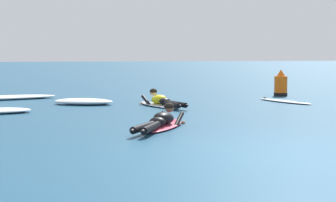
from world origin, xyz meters
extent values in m
plane|color=navy|center=(0.00, 10.00, 0.00)|extent=(120.00, 120.00, 0.00)
ellipsoid|color=#E54C66|center=(-1.10, 3.06, 0.04)|extent=(1.35, 1.94, 0.07)
ellipsoid|color=#E54C66|center=(-0.69, 3.86, 0.05)|extent=(0.27, 0.27, 0.06)
ellipsoid|color=black|center=(-1.07, 3.10, 0.20)|extent=(0.66, 0.77, 0.35)
ellipsoid|color=black|center=(-1.25, 2.76, 0.17)|extent=(0.43, 0.40, 0.20)
cylinder|color=black|center=(-1.60, 2.25, 0.14)|extent=(0.59, 0.87, 0.14)
ellipsoid|color=black|center=(-1.83, 1.85, 0.14)|extent=(0.19, 0.24, 0.08)
cylinder|color=black|center=(-1.46, 2.18, 0.14)|extent=(0.50, 0.90, 0.14)
ellipsoid|color=black|center=(-1.65, 1.75, 0.14)|extent=(0.19, 0.24, 0.08)
cylinder|color=black|center=(-1.10, 3.53, 0.12)|extent=(0.34, 0.54, 0.33)
sphere|color=#8C6647|center=(-0.93, 3.86, 0.02)|extent=(0.09, 0.09, 0.09)
cylinder|color=black|center=(-0.72, 3.31, 0.12)|extent=(0.34, 0.54, 0.33)
sphere|color=#8C6647|center=(-0.56, 3.62, 0.02)|extent=(0.09, 0.09, 0.09)
sphere|color=#8C6647|center=(-0.90, 3.45, 0.38)|extent=(0.21, 0.21, 0.21)
ellipsoid|color=black|center=(-0.91, 3.43, 0.41)|extent=(0.29, 0.28, 0.16)
ellipsoid|color=silver|center=(-0.55, 7.38, 0.04)|extent=(1.24, 2.11, 0.07)
ellipsoid|color=silver|center=(-0.88, 8.29, 0.05)|extent=(0.27, 0.26, 0.06)
ellipsoid|color=yellow|center=(-0.57, 7.43, 0.20)|extent=(0.59, 0.72, 0.34)
ellipsoid|color=black|center=(-0.45, 7.08, 0.17)|extent=(0.41, 0.38, 0.20)
cylinder|color=black|center=(-0.33, 6.52, 0.14)|extent=(0.37, 0.85, 0.14)
ellipsoid|color=black|center=(-0.21, 6.12, 0.14)|extent=(0.17, 0.24, 0.08)
cylinder|color=black|center=(-0.18, 6.57, 0.14)|extent=(0.46, 0.83, 0.14)
ellipsoid|color=black|center=(-0.01, 6.19, 0.14)|extent=(0.17, 0.24, 0.08)
cylinder|color=black|center=(-0.89, 7.68, 0.12)|extent=(0.29, 0.59, 0.34)
sphere|color=tan|center=(-1.02, 8.04, 0.02)|extent=(0.09, 0.09, 0.09)
cylinder|color=black|center=(-0.47, 7.81, 0.12)|extent=(0.29, 0.59, 0.34)
sphere|color=tan|center=(-0.60, 8.15, 0.02)|extent=(0.09, 0.09, 0.09)
sphere|color=tan|center=(-0.69, 7.78, 0.38)|extent=(0.21, 0.21, 0.21)
ellipsoid|color=black|center=(-0.69, 7.76, 0.41)|extent=(0.27, 0.26, 0.16)
ellipsoid|color=silver|center=(3.47, 8.02, 0.04)|extent=(1.29, 2.23, 0.07)
cube|color=#1E9EDB|center=(3.47, 8.02, 0.07)|extent=(0.73, 1.75, 0.01)
cone|color=black|center=(3.12, 8.88, 0.01)|extent=(0.13, 0.13, 0.16)
ellipsoid|color=white|center=(-4.49, 6.49, 0.05)|extent=(0.59, 0.39, 0.09)
ellipsoid|color=white|center=(-5.17, 10.26, 0.07)|extent=(3.23, 1.69, 0.14)
ellipsoid|color=white|center=(-4.46, 10.61, 0.05)|extent=(1.20, 0.70, 0.10)
ellipsoid|color=white|center=(-2.72, 8.23, 0.09)|extent=(1.95, 1.34, 0.19)
ellipsoid|color=white|center=(-2.26, 8.21, 0.07)|extent=(0.66, 0.45, 0.13)
ellipsoid|color=white|center=(-3.26, 8.31, 0.05)|extent=(0.76, 0.72, 0.10)
cylinder|color=#EA5B0F|center=(4.17, 10.24, 0.35)|extent=(0.45, 0.45, 0.70)
cone|color=#EA5B0F|center=(4.17, 10.24, 0.82)|extent=(0.32, 0.32, 0.24)
cylinder|color=black|center=(4.17, 10.24, 0.06)|extent=(0.48, 0.48, 0.12)
camera|label=1|loc=(-2.72, -7.98, 1.61)|focal=57.93mm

